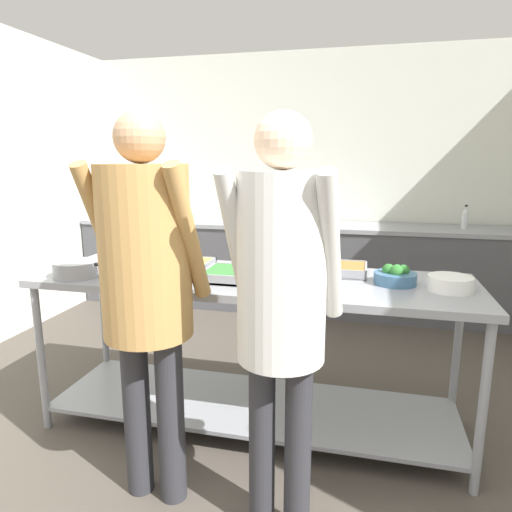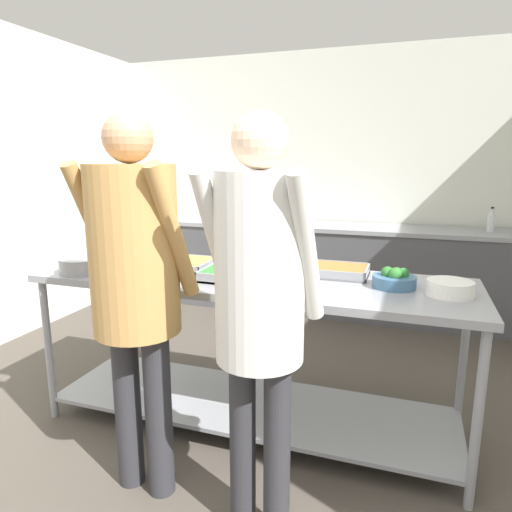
# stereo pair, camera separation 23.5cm
# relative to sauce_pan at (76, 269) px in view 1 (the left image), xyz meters

# --- Properties ---
(wall_rear) EXTENTS (4.81, 0.06, 2.65)m
(wall_rear) POSITION_rel_sauce_pan_xyz_m (0.89, 2.82, 0.37)
(wall_rear) COLOR silver
(wall_rear) RESTS_ON ground_plane
(back_counter) EXTENTS (4.65, 0.65, 0.90)m
(back_counter) POSITION_rel_sauce_pan_xyz_m (0.89, 2.45, -0.50)
(back_counter) COLOR #4C4C51
(back_counter) RESTS_ON ground_plane
(serving_counter) EXTENTS (2.42, 0.75, 0.90)m
(serving_counter) POSITION_rel_sauce_pan_xyz_m (0.95, 0.23, -0.34)
(serving_counter) COLOR gray
(serving_counter) RESTS_ON ground_plane
(sauce_pan) EXTENTS (0.38, 0.24, 0.09)m
(sauce_pan) POSITION_rel_sauce_pan_xyz_m (0.00, 0.00, 0.00)
(sauce_pan) COLOR gray
(sauce_pan) RESTS_ON serving_counter
(serving_tray_greens) EXTENTS (0.45, 0.31, 0.05)m
(serving_tray_greens) POSITION_rel_sauce_pan_xyz_m (0.45, 0.29, -0.02)
(serving_tray_greens) COLOR gray
(serving_tray_greens) RESTS_ON serving_counter
(serving_tray_roast) EXTENTS (0.47, 0.30, 0.05)m
(serving_tray_roast) POSITION_rel_sauce_pan_xyz_m (0.94, 0.16, -0.02)
(serving_tray_roast) COLOR gray
(serving_tray_roast) RESTS_ON serving_counter
(serving_tray_vegetables) EXTENTS (0.36, 0.27, 0.05)m
(serving_tray_vegetables) POSITION_rel_sauce_pan_xyz_m (1.39, 0.42, -0.02)
(serving_tray_vegetables) COLOR gray
(serving_tray_vegetables) RESTS_ON serving_counter
(broccoli_bowl) EXTENTS (0.22, 0.22, 0.11)m
(broccoli_bowl) POSITION_rel_sauce_pan_xyz_m (1.72, 0.27, -0.01)
(broccoli_bowl) COLOR #3D668C
(broccoli_bowl) RESTS_ON serving_counter
(plate_stack) EXTENTS (0.23, 0.23, 0.07)m
(plate_stack) POSITION_rel_sauce_pan_xyz_m (1.98, 0.21, -0.01)
(plate_stack) COLOR white
(plate_stack) RESTS_ON serving_counter
(guest_serving_left) EXTENTS (0.50, 0.38, 1.74)m
(guest_serving_left) POSITION_rel_sauce_pan_xyz_m (0.66, -0.44, 0.12)
(guest_serving_left) COLOR #2D2D33
(guest_serving_left) RESTS_ON ground_plane
(guest_serving_right) EXTENTS (0.46, 0.36, 1.72)m
(guest_serving_right) POSITION_rel_sauce_pan_xyz_m (1.26, -0.52, 0.12)
(guest_serving_right) COLOR #2D2D33
(guest_serving_right) RESTS_ON ground_plane
(water_bottle) EXTENTS (0.06, 0.06, 0.22)m
(water_bottle) POSITION_rel_sauce_pan_xyz_m (2.47, 2.49, 0.05)
(water_bottle) COLOR silver
(water_bottle) RESTS_ON back_counter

